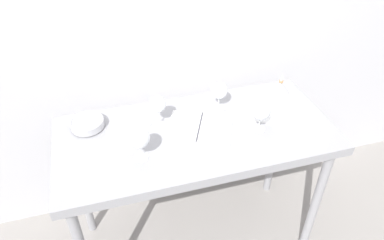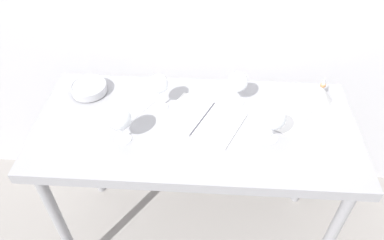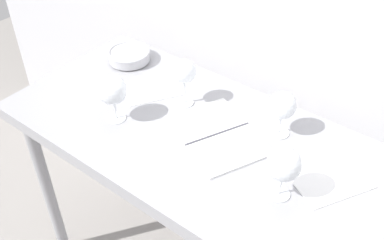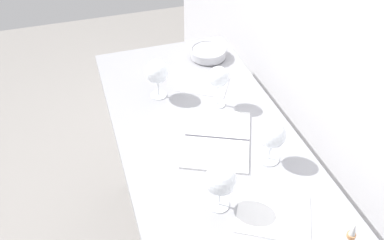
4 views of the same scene
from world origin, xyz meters
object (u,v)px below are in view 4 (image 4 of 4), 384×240
object	(u,v)px
wine_glass_near_right	(220,181)
tasting_bowl	(208,52)
tasting_sheet_upper	(273,213)
tasting_sheet_lower	(203,84)
wine_glass_near_left	(157,72)
wine_glass_far_left	(218,78)
open_notebook	(217,138)
wine_glass_far_right	(272,136)

from	to	relation	value
wine_glass_near_right	tasting_bowl	xyz separation A→B (m)	(-0.83, 0.26, -0.09)
tasting_sheet_upper	wine_glass_near_right	bearing A→B (deg)	-89.24
tasting_sheet_lower	tasting_bowl	bearing A→B (deg)	-173.27
wine_glass_near_left	tasting_sheet_upper	distance (m)	0.73
tasting_bowl	wine_glass_far_left	bearing A→B (deg)	-13.48
wine_glass_near_left	tasting_sheet_lower	bearing A→B (deg)	96.05
wine_glass_near_right	open_notebook	bearing A→B (deg)	160.75
wine_glass_far_right	tasting_bowl	xyz separation A→B (m)	(-0.70, 0.02, -0.08)
wine_glass_near_left	tasting_bowl	distance (m)	0.38
wine_glass_far_left	tasting_bowl	size ratio (longest dim) A/B	1.02
open_notebook	tasting_sheet_upper	world-z (taller)	open_notebook
tasting_sheet_upper	tasting_bowl	distance (m)	0.92
open_notebook	wine_glass_near_left	bearing A→B (deg)	-131.97
tasting_bowl	wine_glass_far_right	bearing A→B (deg)	-1.85
wine_glass_far_left	wine_glass_near_left	bearing A→B (deg)	-121.29
wine_glass_far_left	wine_glass_far_right	bearing A→B (deg)	10.17
tasting_sheet_upper	tasting_bowl	world-z (taller)	tasting_bowl
tasting_sheet_upper	tasting_sheet_lower	world-z (taller)	same
wine_glass_far_left	tasting_bowl	xyz separation A→B (m)	(-0.35, 0.08, -0.10)
wine_glass_far_right	tasting_sheet_lower	world-z (taller)	wine_glass_far_right
wine_glass_near_left	tasting_sheet_lower	world-z (taller)	wine_glass_near_left
tasting_sheet_lower	tasting_bowl	xyz separation A→B (m)	(-0.20, 0.09, 0.03)
tasting_bowl	wine_glass_near_left	bearing A→B (deg)	-53.08
wine_glass_far_left	tasting_sheet_upper	bearing A→B (deg)	-2.57
wine_glass_near_right	wine_glass_far_right	xyz separation A→B (m)	(-0.13, 0.23, -0.01)
wine_glass_far_right	tasting_sheet_lower	size ratio (longest dim) A/B	0.76
wine_glass_far_left	tasting_sheet_upper	distance (m)	0.58
wine_glass_near_right	tasting_bowl	size ratio (longest dim) A/B	0.97
open_notebook	tasting_sheet_upper	xyz separation A→B (m)	(0.36, 0.05, -0.00)
wine_glass_near_left	open_notebook	distance (m)	0.37
wine_glass_near_right	tasting_sheet_upper	xyz separation A→B (m)	(0.08, 0.15, -0.11)
open_notebook	tasting_sheet_upper	bearing A→B (deg)	32.38
tasting_sheet_upper	open_notebook	bearing A→B (deg)	-142.81
tasting_bowl	wine_glass_near_right	bearing A→B (deg)	-17.15
open_notebook	tasting_bowl	xyz separation A→B (m)	(-0.55, 0.16, 0.02)
wine_glass_near_left	tasting_sheet_upper	bearing A→B (deg)	15.24
open_notebook	wine_glass_far_right	bearing A→B (deg)	67.00
tasting_sheet_lower	tasting_bowl	world-z (taller)	tasting_bowl
wine_glass_near_right	wine_glass_near_left	bearing A→B (deg)	-176.16
wine_glass_near_right	wine_glass_far_left	bearing A→B (deg)	160.23
wine_glass_near_left	tasting_sheet_upper	size ratio (longest dim) A/B	0.77
open_notebook	wine_glass_far_left	bearing A→B (deg)	-175.67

